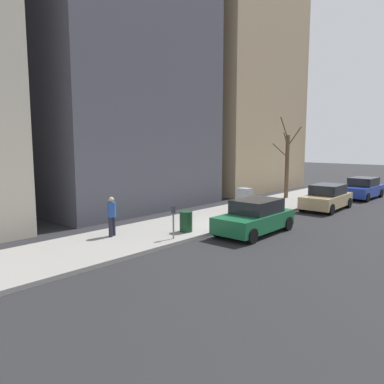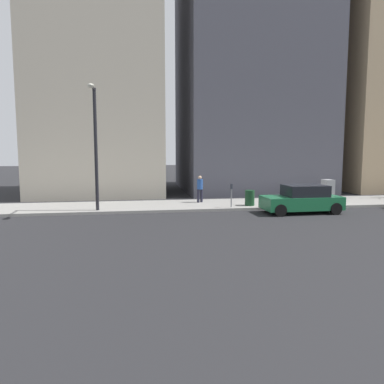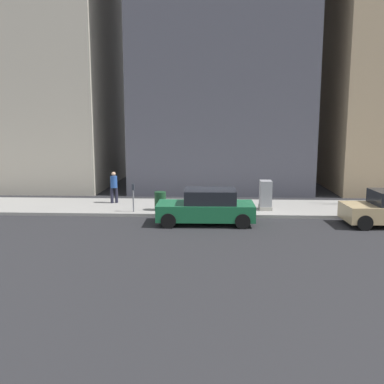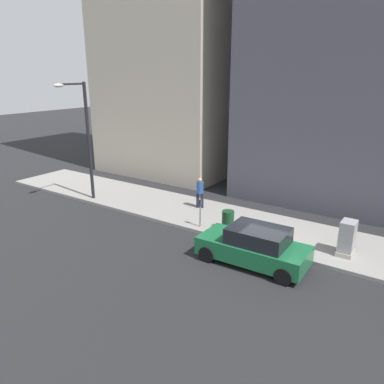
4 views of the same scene
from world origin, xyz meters
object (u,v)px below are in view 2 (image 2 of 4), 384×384
(parked_car_green, at_px, (302,199))
(utility_box, at_px, (328,191))
(pedestrian_near_meter, at_px, (200,187))
(office_tower_right, at_px, (97,25))
(trash_bin, at_px, (250,198))
(parking_meter, at_px, (231,193))
(office_block_center, at_px, (249,56))
(streetlamp, at_px, (95,138))

(parked_car_green, relative_size, utility_box, 2.96)
(pedestrian_near_meter, height_order, office_tower_right, office_tower_right)
(pedestrian_near_meter, bearing_deg, trash_bin, 123.72)
(parking_meter, xyz_separation_m, office_block_center, (10.63, -4.22, 10.17))
(pedestrian_near_meter, bearing_deg, office_tower_right, -72.22)
(parking_meter, height_order, streetlamp, streetlamp)
(utility_box, bearing_deg, parked_car_green, 131.13)
(streetlamp, xyz_separation_m, office_tower_right, (9.98, 0.59, 8.75))
(parking_meter, distance_m, streetlamp, 8.06)
(trash_bin, xyz_separation_m, office_tower_right, (9.36, 9.29, 12.16))
(streetlamp, height_order, trash_bin, streetlamp)
(parking_meter, bearing_deg, pedestrian_near_meter, 33.21)
(parked_car_green, xyz_separation_m, utility_box, (2.48, -2.84, 0.11))
(utility_box, xyz_separation_m, pedestrian_near_meter, (1.34, 7.80, 0.24))
(parked_car_green, bearing_deg, streetlamp, 81.36)
(parked_car_green, distance_m, utility_box, 3.78)
(office_block_center, xyz_separation_m, office_tower_right, (-0.82, 12.28, 1.61))
(trash_bin, bearing_deg, streetlamp, 94.06)
(pedestrian_near_meter, distance_m, office_block_center, 14.30)
(trash_bin, bearing_deg, office_block_center, -16.35)
(office_tower_right, bearing_deg, parked_car_green, -134.67)
(pedestrian_near_meter, distance_m, office_tower_right, 15.44)
(parked_car_green, relative_size, office_block_center, 0.19)
(streetlamp, height_order, pedestrian_near_meter, streetlamp)
(office_block_center, bearing_deg, pedestrian_near_meter, 146.18)
(parked_car_green, relative_size, office_tower_right, 0.17)
(streetlamp, relative_size, pedestrian_near_meter, 3.92)
(parking_meter, distance_m, office_block_center, 15.31)
(parked_car_green, bearing_deg, parking_meter, 64.09)
(streetlamp, xyz_separation_m, trash_bin, (0.62, -8.70, -3.42))
(streetlamp, bearing_deg, trash_bin, -85.94)
(trash_bin, height_order, office_tower_right, office_tower_right)
(parking_meter, xyz_separation_m, trash_bin, (0.45, -1.24, -0.38))
(office_tower_right, bearing_deg, pedestrian_near_meter, -139.03)
(utility_box, bearing_deg, office_block_center, 12.37)
(streetlamp, bearing_deg, office_tower_right, 3.41)
(parking_meter, relative_size, pedestrian_near_meter, 0.81)
(utility_box, distance_m, office_tower_right, 20.74)
(trash_bin, bearing_deg, office_tower_right, 44.78)
(parked_car_green, distance_m, streetlamp, 11.56)
(parking_meter, xyz_separation_m, pedestrian_near_meter, (2.19, 1.43, 0.11))
(parked_car_green, relative_size, parking_meter, 3.13)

